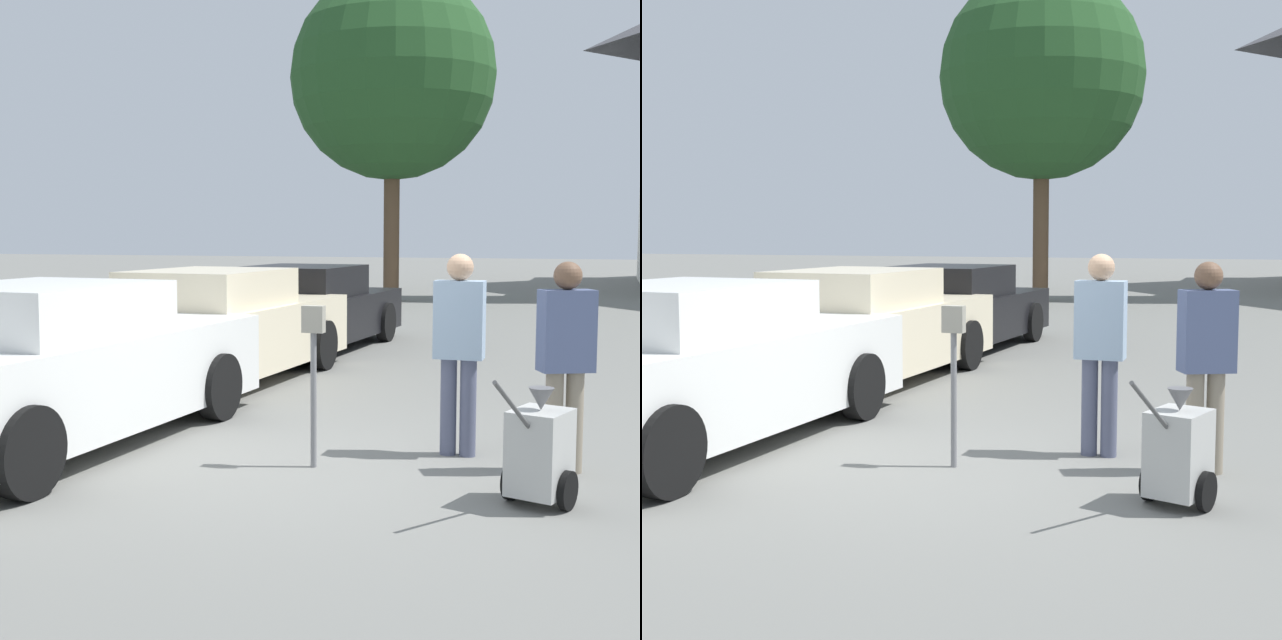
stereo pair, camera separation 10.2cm
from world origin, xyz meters
TOP-DOWN VIEW (x-y plane):
  - ground_plane at (0.00, 0.00)m, footprint 120.00×120.00m
  - parked_car_white at (-2.45, 0.09)m, footprint 2.18×4.85m
  - parked_car_cream at (-2.45, 3.58)m, footprint 2.13×4.97m
  - parked_car_black at (-2.45, 7.05)m, footprint 2.21×4.92m
  - parking_meter at (0.04, 0.08)m, footprint 0.18×0.09m
  - person_worker at (1.11, 0.84)m, footprint 0.42×0.23m
  - person_supervisor at (2.01, 0.54)m, footprint 0.47×0.37m
  - equipment_cart at (1.89, -0.40)m, footprint 0.53×1.00m
  - shade_tree at (-3.57, 17.65)m, footprint 5.67×5.67m

SIDE VIEW (x-z plane):
  - ground_plane at x=0.00m, z-range 0.00..0.00m
  - equipment_cart at x=1.89m, z-range -0.11..0.89m
  - parked_car_black at x=-2.45m, z-range -0.04..1.34m
  - parked_car_cream at x=-2.45m, z-range -0.04..1.42m
  - parked_car_white at x=-2.45m, z-range -0.04..1.44m
  - parking_meter at x=0.04m, z-range 0.26..1.60m
  - person_supervisor at x=2.01m, z-range 0.12..1.82m
  - person_worker at x=1.11m, z-range 0.12..1.87m
  - shade_tree at x=-3.57m, z-range 1.67..10.70m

